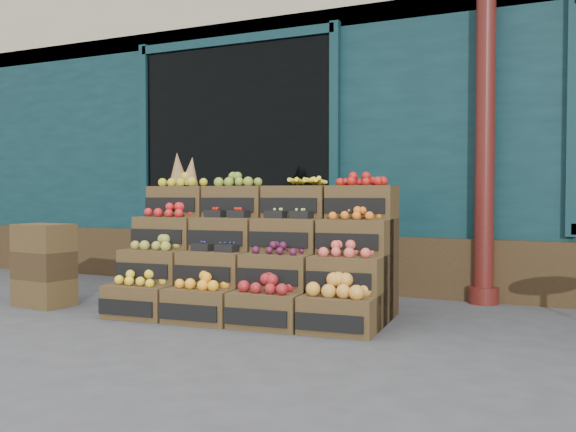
% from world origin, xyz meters
% --- Properties ---
extents(ground, '(60.00, 60.00, 0.00)m').
position_xyz_m(ground, '(0.00, 0.00, 0.00)').
color(ground, '#414144').
rests_on(ground, ground).
extents(shop_facade, '(12.00, 6.24, 4.80)m').
position_xyz_m(shop_facade, '(0.00, 5.11, 2.40)').
color(shop_facade, '#0D2A2F').
rests_on(shop_facade, ground).
extents(crate_display, '(2.37, 1.31, 1.43)m').
position_xyz_m(crate_display, '(-0.47, 0.64, 0.44)').
color(crate_display, '#46341B').
rests_on(crate_display, ground).
extents(spare_crates, '(0.54, 0.40, 0.76)m').
position_xyz_m(spare_crates, '(-2.44, 0.15, 0.38)').
color(spare_crates, '#46341B').
rests_on(spare_crates, ground).
extents(shopkeeper, '(0.84, 0.70, 1.96)m').
position_xyz_m(shopkeeper, '(-1.58, 2.89, 0.98)').
color(shopkeeper, '#1C6525').
rests_on(shopkeeper, ground).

